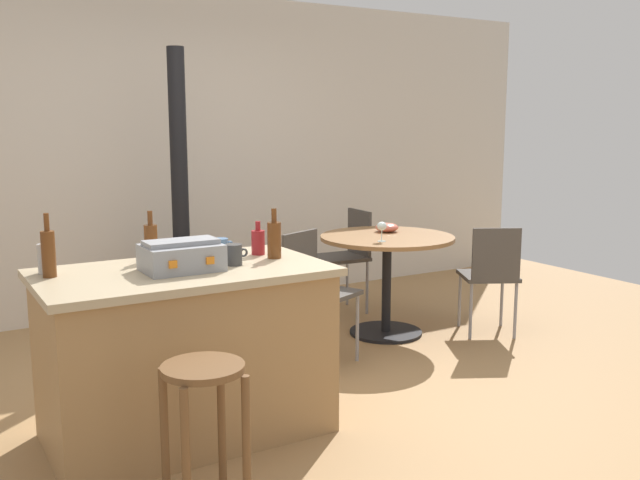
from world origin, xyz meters
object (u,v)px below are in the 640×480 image
object	(u,v)px
bottle_1	(151,241)
bottle_3	(274,239)
cup_0	(221,247)
folding_chair_near	(347,252)
folding_chair_far	(314,285)
dining_table	(387,259)
wood_stove	(182,264)
toolbox	(181,256)
bottle_0	(258,242)
serving_bowl	(387,227)
bottle_2	(48,253)
bottle_4	(46,257)
folding_chair_left	(491,271)
wooden_stool	(204,403)
kitchen_island	(186,352)
wine_glass	(382,227)
cup_1	(234,255)

from	to	relation	value
bottle_1	bottle_3	world-z (taller)	bottle_3
bottle_1	cup_0	world-z (taller)	bottle_1
folding_chair_near	folding_chair_far	world-z (taller)	folding_chair_far
dining_table	wood_stove	xyz separation A→B (m)	(-1.30, 0.92, -0.06)
toolbox	bottle_1	size ratio (longest dim) A/B	1.40
cup_0	bottle_0	bearing A→B (deg)	-28.47
toolbox	serving_bowl	xyz separation A→B (m)	(2.07, 1.10, -0.15)
bottle_2	bottle_4	size ratio (longest dim) A/B	1.52
folding_chair_left	cup_0	world-z (taller)	cup_0
dining_table	folding_chair_far	world-z (taller)	folding_chair_far
wooden_stool	bottle_2	bearing A→B (deg)	115.41
dining_table	kitchen_island	bearing A→B (deg)	-154.94
bottle_4	wine_glass	xyz separation A→B (m)	(2.35, 0.47, -0.09)
folding_chair_near	wood_stove	distance (m)	1.42
dining_table	wine_glass	world-z (taller)	wine_glass
wine_glass	bottle_3	bearing A→B (deg)	-150.23
toolbox	bottle_3	distance (m)	0.55
dining_table	folding_chair_near	distance (m)	0.74
cup_1	kitchen_island	bearing A→B (deg)	169.98
kitchen_island	cup_0	size ratio (longest dim) A/B	11.70
cup_1	wood_stove	bearing A→B (deg)	78.53
folding_chair_far	serving_bowl	world-z (taller)	folding_chair_far
bottle_1	serving_bowl	world-z (taller)	bottle_1
folding_chair_near	bottle_0	world-z (taller)	bottle_0
bottle_4	cup_1	world-z (taller)	bottle_4
serving_bowl	folding_chair_far	bearing A→B (deg)	-155.39
folding_chair_left	bottle_2	world-z (taller)	bottle_2
cup_0	folding_chair_left	bearing A→B (deg)	5.41
toolbox	cup_1	xyz separation A→B (m)	(0.28, -0.01, -0.02)
folding_chair_near	serving_bowl	bearing A→B (deg)	-89.73
bottle_3	wood_stove	bearing A→B (deg)	86.41
toolbox	folding_chair_left	bearing A→B (deg)	11.05
bottle_2	toolbox	bearing A→B (deg)	-16.62
bottle_1	dining_table	bearing A→B (deg)	16.94
folding_chair_near	cup_0	world-z (taller)	cup_0
bottle_2	wine_glass	bearing A→B (deg)	13.67
cup_1	serving_bowl	world-z (taller)	cup_1
kitchen_island	dining_table	world-z (taller)	kitchen_island
dining_table	wine_glass	bearing A→B (deg)	-134.95
cup_1	folding_chair_near	bearing A→B (deg)	43.17
serving_bowl	wooden_stool	bearing A→B (deg)	-141.11
cup_0	wine_glass	world-z (taller)	cup_0
bottle_0	cup_0	size ratio (longest dim) A/B	1.52
bottle_2	cup_1	distance (m)	0.90
bottle_3	wine_glass	bearing A→B (deg)	29.77
folding_chair_left	cup_0	xyz separation A→B (m)	(-2.28, -0.22, 0.43)
wooden_stool	wood_stove	world-z (taller)	wood_stove
bottle_1	serving_bowl	xyz separation A→B (m)	(2.12, 0.77, -0.18)
wood_stove	cup_0	distance (m)	1.65
dining_table	bottle_2	world-z (taller)	bottle_2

